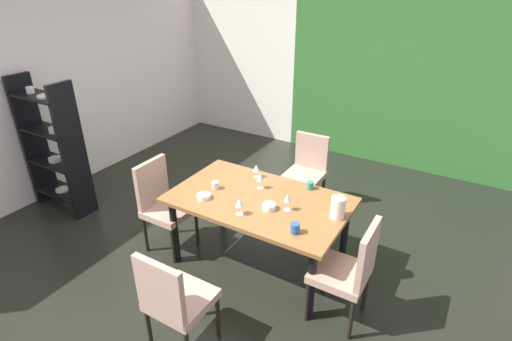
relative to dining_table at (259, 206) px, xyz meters
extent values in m
cube|color=black|center=(-0.38, 0.05, -0.68)|extent=(5.63, 6.12, 0.02)
cube|color=silver|center=(-2.16, 3.06, 0.62)|extent=(2.08, 0.10, 2.59)
cube|color=#30682A|center=(0.66, 3.06, 0.62)|extent=(3.55, 0.10, 2.59)
cube|color=silver|center=(-3.15, 0.05, 0.62)|extent=(0.10, 6.12, 2.59)
cube|color=brown|center=(0.00, 0.00, 0.06)|extent=(1.68, 1.01, 0.04)
cylinder|color=black|center=(-0.74, 0.41, -0.31)|extent=(0.07, 0.07, 0.72)
cylinder|color=black|center=(0.74, 0.41, -0.31)|extent=(0.07, 0.07, 0.72)
cylinder|color=black|center=(-0.74, -0.41, -0.31)|extent=(0.07, 0.07, 0.72)
cylinder|color=black|center=(0.74, -0.41, -0.31)|extent=(0.07, 0.07, 0.72)
cube|color=tan|center=(0.00, -1.16, -0.22)|extent=(0.44, 0.44, 0.07)
cube|color=tan|center=(0.00, -1.36, 0.03)|extent=(0.42, 0.05, 0.49)
cylinder|color=black|center=(-0.19, -0.97, -0.46)|extent=(0.04, 0.04, 0.42)
cylinder|color=black|center=(0.19, -0.97, -0.46)|extent=(0.04, 0.04, 0.42)
cylinder|color=black|center=(-0.19, -1.35, -0.46)|extent=(0.04, 0.04, 0.42)
cube|color=tan|center=(0.93, -0.26, -0.22)|extent=(0.44, 0.44, 0.07)
cube|color=tan|center=(1.13, -0.26, 0.04)|extent=(0.05, 0.42, 0.52)
cylinder|color=black|center=(0.74, -0.45, -0.46)|extent=(0.04, 0.04, 0.42)
cylinder|color=black|center=(0.74, -0.07, -0.46)|extent=(0.04, 0.04, 0.42)
cylinder|color=black|center=(1.12, -0.45, -0.46)|extent=(0.04, 0.04, 0.42)
cylinder|color=black|center=(1.12, -0.07, -0.46)|extent=(0.04, 0.04, 0.42)
cube|color=tan|center=(-0.05, 1.16, -0.22)|extent=(0.44, 0.44, 0.07)
cube|color=tan|center=(-0.05, 1.36, 0.02)|extent=(0.42, 0.05, 0.48)
cylinder|color=black|center=(0.14, 0.97, -0.46)|extent=(0.04, 0.04, 0.42)
cylinder|color=black|center=(-0.24, 0.97, -0.46)|extent=(0.04, 0.04, 0.42)
cylinder|color=black|center=(0.14, 1.35, -0.46)|extent=(0.04, 0.04, 0.42)
cylinder|color=black|center=(-0.24, 1.35, -0.46)|extent=(0.04, 0.04, 0.42)
cube|color=tan|center=(-0.93, -0.26, -0.22)|extent=(0.44, 0.44, 0.07)
cube|color=tan|center=(-1.13, -0.26, 0.05)|extent=(0.05, 0.42, 0.53)
cylinder|color=black|center=(-0.74, -0.07, -0.46)|extent=(0.04, 0.04, 0.42)
cylinder|color=black|center=(-0.74, -0.45, -0.46)|extent=(0.04, 0.04, 0.42)
cylinder|color=black|center=(-1.12, -0.07, -0.46)|extent=(0.04, 0.04, 0.42)
cylinder|color=black|center=(-1.12, -0.45, -0.46)|extent=(0.04, 0.04, 0.42)
cube|color=black|center=(-3.02, -0.31, 0.15)|extent=(0.05, 0.30, 1.64)
cube|color=black|center=(-2.27, -0.31, 0.15)|extent=(0.05, 0.30, 1.64)
cube|color=black|center=(-2.65, -0.31, -0.47)|extent=(0.78, 0.30, 0.02)
cylinder|color=beige|center=(-2.68, -0.31, -0.44)|extent=(0.16, 0.16, 0.02)
cube|color=black|center=(-2.65, -0.31, -0.06)|extent=(0.78, 0.30, 0.02)
cylinder|color=beige|center=(-2.67, -0.31, -0.02)|extent=(0.15, 0.15, 0.05)
cube|color=black|center=(-2.65, -0.31, 0.35)|extent=(0.78, 0.30, 0.02)
cylinder|color=white|center=(-2.50, -0.31, 0.39)|extent=(0.16, 0.16, 0.06)
cube|color=black|center=(-2.65, -0.31, 0.76)|extent=(0.78, 0.30, 0.02)
cylinder|color=silver|center=(-2.51, -0.31, 0.78)|extent=(0.21, 0.21, 0.02)
cylinder|color=white|center=(-2.81, -0.31, 0.81)|extent=(0.09, 0.09, 0.07)
cylinder|color=silver|center=(-0.24, 0.36, 0.09)|extent=(0.06, 0.06, 0.00)
cylinder|color=silver|center=(-0.24, 0.36, 0.12)|extent=(0.01, 0.01, 0.06)
cone|color=silver|center=(-0.24, 0.36, 0.19)|extent=(0.08, 0.08, 0.07)
cylinder|color=silver|center=(-0.09, 0.18, 0.09)|extent=(0.06, 0.06, 0.00)
cylinder|color=silver|center=(-0.09, 0.18, 0.13)|extent=(0.01, 0.01, 0.08)
cone|color=silver|center=(-0.09, 0.18, 0.21)|extent=(0.07, 0.07, 0.08)
cylinder|color=silver|center=(0.32, -0.05, 0.09)|extent=(0.06, 0.06, 0.00)
cylinder|color=silver|center=(0.32, -0.05, 0.13)|extent=(0.01, 0.01, 0.09)
cone|color=silver|center=(0.32, -0.05, 0.22)|extent=(0.06, 0.06, 0.08)
cylinder|color=silver|center=(-0.01, -0.32, 0.09)|extent=(0.07, 0.07, 0.00)
cylinder|color=silver|center=(-0.01, -0.32, 0.13)|extent=(0.01, 0.01, 0.08)
cone|color=silver|center=(-0.01, -0.32, 0.20)|extent=(0.08, 0.08, 0.07)
cylinder|color=white|center=(0.17, -0.12, 0.11)|extent=(0.13, 0.13, 0.05)
cylinder|color=white|center=(-0.45, -0.26, 0.11)|extent=(0.13, 0.13, 0.04)
cylinder|color=#2C7B6F|center=(0.34, 0.42, 0.12)|extent=(0.07, 0.07, 0.08)
cylinder|color=#275298|center=(0.53, -0.32, 0.13)|extent=(0.08, 0.08, 0.09)
cylinder|color=silver|center=(-0.47, -0.06, 0.12)|extent=(0.07, 0.07, 0.07)
cylinder|color=beige|center=(0.75, 0.07, 0.18)|extent=(0.13, 0.13, 0.20)
cone|color=beige|center=(0.80, 0.07, 0.27)|extent=(0.04, 0.04, 0.04)
camera|label=1|loc=(1.63, -2.81, 2.03)|focal=28.00mm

